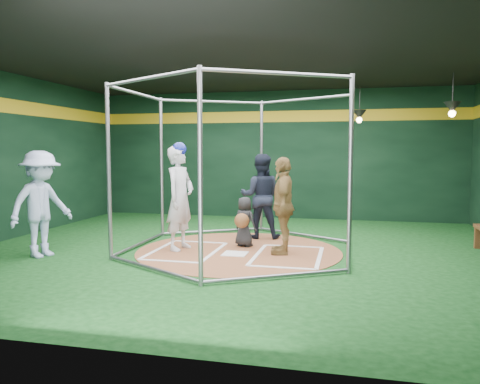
# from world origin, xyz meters

# --- Properties ---
(room_shell) EXTENTS (10.10, 9.10, 3.53)m
(room_shell) POSITION_xyz_m (0.00, 0.01, 1.75)
(room_shell) COLOR #0C3510
(room_shell) RESTS_ON ground
(clay_disc) EXTENTS (3.80, 3.80, 0.01)m
(clay_disc) POSITION_xyz_m (0.00, 0.00, 0.01)
(clay_disc) COLOR brown
(clay_disc) RESTS_ON ground
(home_plate) EXTENTS (0.43, 0.43, 0.01)m
(home_plate) POSITION_xyz_m (0.00, -0.30, 0.02)
(home_plate) COLOR white
(home_plate) RESTS_ON clay_disc
(batter_box_left) EXTENTS (1.17, 1.77, 0.01)m
(batter_box_left) POSITION_xyz_m (-0.95, -0.25, 0.02)
(batter_box_left) COLOR white
(batter_box_left) RESTS_ON clay_disc
(batter_box_right) EXTENTS (1.17, 1.77, 0.01)m
(batter_box_right) POSITION_xyz_m (0.95, -0.25, 0.02)
(batter_box_right) COLOR white
(batter_box_right) RESTS_ON clay_disc
(batting_cage) EXTENTS (4.05, 4.67, 3.00)m
(batting_cage) POSITION_xyz_m (-0.00, -0.00, 1.50)
(batting_cage) COLOR gray
(batting_cage) RESTS_ON ground
(pendant_lamp_near) EXTENTS (0.34, 0.34, 0.90)m
(pendant_lamp_near) POSITION_xyz_m (2.20, 3.60, 2.74)
(pendant_lamp_near) COLOR black
(pendant_lamp_near) RESTS_ON room_shell
(pendant_lamp_far) EXTENTS (0.34, 0.34, 0.90)m
(pendant_lamp_far) POSITION_xyz_m (4.00, 2.00, 2.74)
(pendant_lamp_far) COLOR black
(pendant_lamp_far) RESTS_ON room_shell
(batter_figure) EXTENTS (0.60, 0.79, 2.01)m
(batter_figure) POSITION_xyz_m (-1.10, -0.13, 1.01)
(batter_figure) COLOR silver
(batter_figure) RESTS_ON clay_disc
(visitor_leopard) EXTENTS (0.54, 1.06, 1.74)m
(visitor_leopard) POSITION_xyz_m (0.83, -0.04, 0.88)
(visitor_leopard) COLOR tan
(visitor_leopard) RESTS_ON clay_disc
(catcher_figure) EXTENTS (0.56, 0.62, 0.97)m
(catcher_figure) POSITION_xyz_m (0.02, 0.39, 0.50)
(catcher_figure) COLOR black
(catcher_figure) RESTS_ON clay_disc
(umpire) EXTENTS (0.94, 0.78, 1.79)m
(umpire) POSITION_xyz_m (0.15, 1.37, 0.91)
(umpire) COLOR black
(umpire) RESTS_ON clay_disc
(bystander_blue) EXTENTS (1.03, 1.36, 1.87)m
(bystander_blue) POSITION_xyz_m (-3.29, -1.20, 0.93)
(bystander_blue) COLOR #B0C0E9
(bystander_blue) RESTS_ON ground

